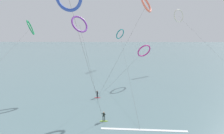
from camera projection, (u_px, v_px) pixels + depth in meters
name	position (u px, v px, depth m)	size (l,w,h in m)	color
sea_water	(114.00, 52.00, 119.81)	(400.00, 200.00, 0.08)	slate
surfer_crimson	(97.00, 95.00, 39.84)	(1.40, 0.70, 1.70)	red
surfer_lime	(104.00, 117.00, 29.66)	(1.40, 0.63, 1.70)	#8CC62D
kite_emerald	(30.00, 28.00, 56.13)	(3.38, 36.48, 17.93)	#199351
kite_violet	(80.00, 24.00, 42.38)	(6.89, 8.27, 18.28)	purple
kite_teal	(120.00, 34.00, 71.72)	(4.41, 51.06, 15.25)	teal
kite_ivory	(179.00, 16.00, 67.94)	(5.04, 48.04, 22.51)	silver
kite_magenta	(144.00, 51.00, 50.16)	(14.41, 14.45, 10.96)	#CC288E
kite_coral	(146.00, 5.00, 37.01)	(12.18, 4.27, 21.77)	#EA7260
wave_crest_far	(144.00, 130.00, 27.19)	(13.07, 0.50, 0.12)	white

